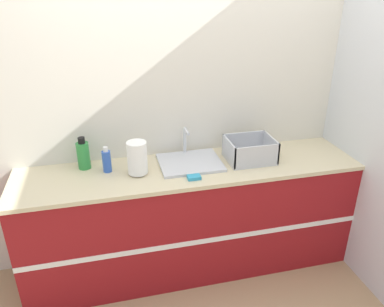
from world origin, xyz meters
name	(u,v)px	position (x,y,z in m)	size (l,w,h in m)	color
ground_plane	(199,287)	(0.00, 0.00, 0.00)	(12.00, 12.00, 0.00)	tan
wall_back	(181,99)	(0.00, 0.59, 1.30)	(4.87, 0.06, 2.60)	beige
wall_right	(355,99)	(1.26, 0.28, 1.30)	(0.06, 2.56, 2.60)	silver
counter_cabinet	(191,218)	(0.00, 0.28, 0.44)	(2.49, 0.58, 0.88)	maroon
sink	(190,161)	(0.01, 0.34, 0.90)	(0.45, 0.38, 0.23)	silver
paper_towel_roll	(137,158)	(-0.38, 0.27, 1.00)	(0.14, 0.14, 0.24)	#4C4C51
dish_rack	(250,152)	(0.46, 0.29, 0.94)	(0.34, 0.28, 0.17)	#B7BABF
bottle_green	(83,155)	(-0.74, 0.45, 0.99)	(0.09, 0.09, 0.24)	#2D8C3D
bottle_blue	(107,161)	(-0.58, 0.35, 0.96)	(0.06, 0.06, 0.19)	#2D56B7
sponge	(194,177)	(-0.02, 0.10, 0.89)	(0.09, 0.06, 0.02)	#3399BF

